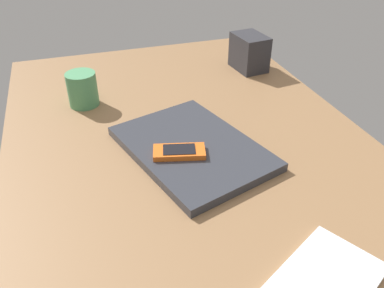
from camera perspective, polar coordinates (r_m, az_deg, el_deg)
name	(u,v)px	position (r cm, az deg, el deg)	size (l,w,h in cm)	color
desk_surface	(189,145)	(89.91, -0.44, -0.19)	(120.00, 80.00, 3.00)	olive
laptop_closed	(192,148)	(84.66, 0.00, -0.58)	(32.99, 23.51, 1.92)	#33353D
cell_phone_on_laptop	(179,152)	(80.83, -1.85, -1.12)	(7.32, 11.42, 1.30)	orange
coffee_mug	(82,89)	(105.39, -15.45, 7.63)	(10.76, 7.51, 8.68)	#4C9360
notepad	(325,281)	(63.78, 18.55, -18.11)	(11.85, 17.88, 0.80)	white
desk_organizer	(249,52)	(123.64, 8.22, 12.89)	(11.13, 8.00, 10.46)	#2D2D33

